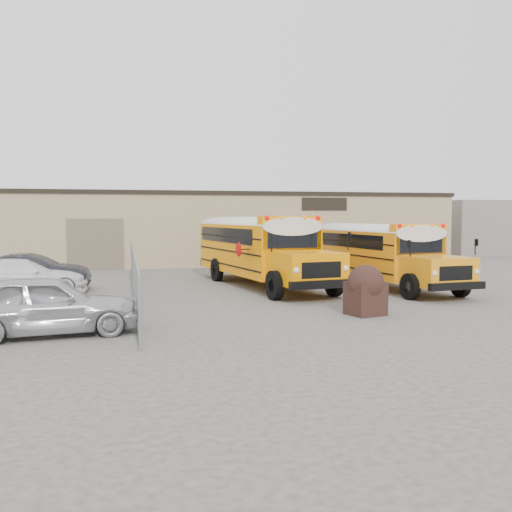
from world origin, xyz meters
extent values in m
plane|color=#474441|center=(0.00, 0.00, 0.00)|extent=(120.00, 120.00, 0.00)
cube|color=#937B5B|center=(0.00, 20.00, 2.25)|extent=(30.00, 10.00, 4.50)
cube|color=black|center=(0.00, 20.00, 4.55)|extent=(30.20, 10.20, 0.25)
cube|color=black|center=(6.00, 14.98, 3.90)|extent=(3.00, 0.08, 0.80)
cube|color=brown|center=(-8.00, 14.98, 1.50)|extent=(3.20, 0.08, 3.00)
cube|color=brown|center=(4.00, 14.98, 1.50)|extent=(3.20, 0.08, 3.00)
cylinder|color=gray|center=(-6.00, -6.00, 0.90)|extent=(0.07, 0.07, 1.80)
cylinder|color=gray|center=(-6.00, -3.00, 0.90)|extent=(0.07, 0.07, 1.80)
cylinder|color=gray|center=(-6.00, 0.00, 0.90)|extent=(0.07, 0.07, 1.80)
cylinder|color=gray|center=(-6.00, 3.00, 0.90)|extent=(0.07, 0.07, 1.80)
cylinder|color=gray|center=(-6.00, 6.00, 0.90)|extent=(0.07, 0.07, 1.80)
cylinder|color=gray|center=(-6.00, 9.00, 0.90)|extent=(0.07, 0.07, 1.80)
cylinder|color=gray|center=(-6.00, 12.00, 0.90)|extent=(0.07, 0.07, 1.80)
cylinder|color=gray|center=(-6.00, 3.00, 1.78)|extent=(0.05, 18.00, 0.05)
cylinder|color=gray|center=(-6.00, 3.00, 0.05)|extent=(0.05, 18.00, 0.05)
cube|color=gray|center=(-6.00, 3.00, 0.90)|extent=(0.02, 18.00, 1.70)
cube|color=gray|center=(24.00, 24.00, 2.20)|extent=(10.00, 8.00, 4.40)
cube|color=#FF8F00|center=(-1.56, 12.72, 1.65)|extent=(3.98, 8.45, 2.19)
cube|color=#FF8F00|center=(-0.69, 7.56, 1.17)|extent=(2.71, 2.71, 1.23)
cube|color=black|center=(-0.89, 8.74, 2.27)|extent=(2.17, 0.43, 0.80)
cube|color=silver|center=(-1.56, 12.72, 2.91)|extent=(4.00, 8.54, 0.43)
cube|color=#FF8F00|center=(-0.93, 8.98, 2.94)|extent=(2.67, 0.96, 0.38)
sphere|color=#E50705|center=(-2.00, 8.55, 3.07)|extent=(0.21, 0.21, 0.21)
sphere|color=#E50705|center=(0.21, 8.92, 3.07)|extent=(0.21, 0.21, 0.21)
sphere|color=orange|center=(-1.39, 8.66, 3.07)|extent=(0.21, 0.21, 0.21)
sphere|color=orange|center=(-0.40, 8.82, 3.07)|extent=(0.21, 0.21, 0.21)
cube|color=black|center=(-0.49, 6.32, 0.68)|extent=(2.62, 0.67, 0.30)
cube|color=black|center=(-2.25, 16.79, 0.68)|extent=(2.62, 0.64, 0.30)
cube|color=black|center=(-1.56, 12.72, 1.57)|extent=(4.00, 8.30, 0.06)
cube|color=black|center=(-1.62, 13.04, 2.27)|extent=(3.80, 7.19, 0.66)
cylinder|color=black|center=(-1.97, 7.46, 0.56)|extent=(0.48, 1.15, 1.11)
cylinder|color=black|center=(0.54, 7.89, 0.56)|extent=(0.48, 1.15, 1.11)
cylinder|color=black|center=(-3.09, 14.11, 0.56)|extent=(0.48, 1.15, 1.11)
cylinder|color=black|center=(-0.58, 14.53, 0.56)|extent=(0.48, 1.15, 1.11)
cylinder|color=#BF0505|center=(-2.89, 9.68, 1.78)|extent=(0.13, 0.60, 0.60)
cube|color=orange|center=(4.07, 10.50, 1.48)|extent=(3.17, 7.52, 1.97)
cube|color=orange|center=(4.58, 5.82, 1.05)|extent=(2.33, 2.33, 1.10)
cube|color=black|center=(4.46, 6.89, 2.04)|extent=(1.96, 0.27, 0.72)
cube|color=silver|center=(4.07, 10.50, 2.61)|extent=(3.18, 7.59, 0.38)
cube|color=orange|center=(4.44, 7.11, 2.64)|extent=(2.39, 0.73, 0.35)
sphere|color=#E50705|center=(3.46, 6.79, 2.76)|extent=(0.19, 0.19, 0.19)
sphere|color=#E50705|center=(5.47, 7.00, 2.76)|extent=(0.19, 0.19, 0.19)
sphere|color=orange|center=(4.01, 6.85, 2.76)|extent=(0.19, 0.19, 0.19)
sphere|color=orange|center=(4.92, 6.94, 2.76)|extent=(0.19, 0.19, 0.19)
cube|color=black|center=(4.70, 4.70, 0.61)|extent=(2.36, 0.46, 0.27)
cube|color=black|center=(3.67, 14.19, 0.61)|extent=(2.36, 0.44, 0.27)
cube|color=black|center=(4.07, 10.50, 1.41)|extent=(3.20, 7.37, 0.06)
cube|color=black|center=(4.04, 10.79, 2.04)|extent=(3.08, 6.37, 0.60)
cylinder|color=black|center=(3.43, 5.81, 0.50)|extent=(0.37, 1.02, 1.00)
cylinder|color=black|center=(5.71, 6.05, 0.50)|extent=(0.37, 1.02, 1.00)
cylinder|color=black|center=(2.78, 11.83, 0.50)|extent=(0.37, 1.02, 1.00)
cylinder|color=black|center=(5.05, 12.08, 0.50)|extent=(0.37, 1.02, 1.00)
cube|color=black|center=(1.09, -2.59, 0.53)|extent=(1.27, 1.19, 1.06)
sphere|color=black|center=(1.09, -2.59, 1.01)|extent=(1.17, 1.17, 1.17)
imported|color=silver|center=(-8.36, -3.63, 0.81)|extent=(4.98, 2.56, 1.62)
imported|color=white|center=(-10.33, 4.59, 0.73)|extent=(5.25, 2.72, 1.46)
imported|color=black|center=(-10.15, 6.00, 0.78)|extent=(4.74, 1.73, 1.55)
camera|label=1|loc=(-6.30, -19.27, 3.13)|focal=40.00mm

